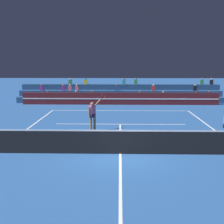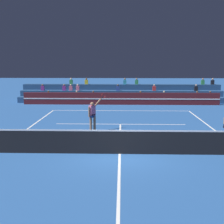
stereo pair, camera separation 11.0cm
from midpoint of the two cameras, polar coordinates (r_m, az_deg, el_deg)
The scene contains 7 objects.
ground_plane at distance 13.65m, azimuth 1.29°, elevation -7.67°, with size 120.00×120.00×0.00m, color #285699.
court_lines at distance 13.65m, azimuth 1.29°, elevation -7.65°, with size 11.10×23.90×0.01m.
tennis_net at distance 13.50m, azimuth 1.30°, elevation -5.46°, with size 12.00×0.10×1.10m.
sponsor_banner_wall at distance 28.70m, azimuth 1.39°, elevation 2.45°, with size 18.00×0.26×1.10m.
bleacher_stand at distance 31.21m, azimuth 1.40°, elevation 3.19°, with size 19.84×2.85×2.28m.
tennis_player at distance 17.62m, azimuth -3.72°, elevation -0.53°, with size 0.99×1.11×2.21m.
tennis_ball at distance 17.64m, azimuth 5.76°, elevation -3.67°, with size 0.07×0.07×0.07m, color #C6DB33.
Camera 1 is at (-0.03, -13.05, 3.99)m, focal length 50.00 mm.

